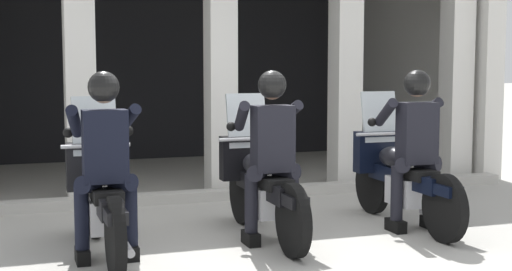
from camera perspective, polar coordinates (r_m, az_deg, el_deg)
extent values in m
plane|color=#A8A59E|center=(9.62, -5.08, -4.18)|extent=(80.00, 80.00, 0.00)
cube|color=black|center=(12.77, -7.39, 5.21)|extent=(7.96, 0.24, 3.09)
cube|color=silver|center=(12.41, 12.40, 5.11)|extent=(0.30, 4.22, 3.09)
cube|color=silver|center=(8.89, -13.66, 3.47)|extent=(0.35, 0.36, 2.65)
cube|color=silver|center=(9.21, -2.80, 3.70)|extent=(0.35, 0.36, 2.65)
cube|color=silver|center=(9.84, 7.01, 3.79)|extent=(0.35, 0.36, 2.65)
cube|color=silver|center=(10.72, 15.43, 3.79)|extent=(0.35, 0.36, 2.65)
cube|color=#B7B5AD|center=(8.87, -1.86, -4.60)|extent=(7.56, 0.24, 0.12)
cylinder|color=black|center=(7.06, -12.57, -5.28)|extent=(0.09, 0.64, 0.64)
cylinder|color=black|center=(5.70, -10.99, -7.89)|extent=(0.09, 0.64, 0.64)
cube|color=black|center=(7.02, -12.61, -3.62)|extent=(0.14, 0.44, 0.08)
cube|color=silver|center=(6.32, -11.82, -6.10)|extent=(0.28, 0.44, 0.28)
cube|color=black|center=(6.34, -11.90, -4.86)|extent=(0.18, 1.24, 0.16)
ellipsoid|color=#1E2338|center=(6.53, -12.17, -2.96)|extent=(0.26, 0.48, 0.22)
cube|color=black|center=(6.15, -11.71, -4.51)|extent=(0.24, 0.52, 0.10)
cube|color=black|center=(5.72, -11.11, -6.03)|extent=(0.16, 0.48, 0.10)
cylinder|color=silver|center=(6.96, -12.56, -3.43)|extent=(0.05, 0.24, 0.53)
cube|color=black|center=(6.88, -12.53, -2.36)|extent=(0.52, 0.16, 0.44)
sphere|color=silver|center=(6.97, -12.62, -2.08)|extent=(0.18, 0.18, 0.18)
cube|color=silver|center=(6.82, -12.58, 0.74)|extent=(0.40, 0.14, 0.54)
cylinder|color=silver|center=(6.76, -12.47, -0.79)|extent=(0.62, 0.04, 0.04)
cylinder|color=silver|center=(6.04, -10.22, -8.50)|extent=(0.07, 0.55, 0.07)
cube|color=black|center=(6.08, -11.76, -0.83)|extent=(0.36, 0.22, 0.60)
cube|color=black|center=(6.19, -11.90, -0.53)|extent=(0.05, 0.02, 0.32)
sphere|color=tan|center=(6.06, -11.87, 3.47)|extent=(0.21, 0.21, 0.21)
sphere|color=black|center=(6.06, -11.88, 3.75)|extent=(0.26, 0.26, 0.26)
cylinder|color=black|center=(6.16, -10.43, -3.63)|extent=(0.26, 0.29, 0.17)
cylinder|color=black|center=(6.22, -9.83, -6.11)|extent=(0.12, 0.12, 0.53)
cube|color=black|center=(6.30, -9.80, -8.99)|extent=(0.11, 0.26, 0.12)
cylinder|color=black|center=(6.12, -13.03, -3.74)|extent=(0.26, 0.29, 0.17)
cylinder|color=black|center=(6.17, -13.53, -6.28)|extent=(0.12, 0.12, 0.53)
cube|color=black|center=(6.25, -13.46, -9.18)|extent=(0.11, 0.26, 0.12)
cylinder|color=black|center=(6.32, -10.08, 1.18)|extent=(0.19, 0.48, 0.31)
sphere|color=black|center=(6.54, -10.00, 0.36)|extent=(0.09, 0.09, 0.09)
cylinder|color=black|center=(6.26, -14.06, 1.06)|extent=(0.19, 0.48, 0.31)
sphere|color=black|center=(6.48, -14.54, 0.22)|extent=(0.09, 0.09, 0.09)
cylinder|color=black|center=(7.49, -1.07, -4.52)|extent=(0.09, 0.64, 0.64)
cylinder|color=black|center=(6.19, 2.92, -6.69)|extent=(0.09, 0.64, 0.64)
cube|color=black|center=(7.45, -1.08, -2.94)|extent=(0.14, 0.44, 0.08)
cube|color=silver|center=(6.78, 0.88, -5.17)|extent=(0.28, 0.44, 0.28)
cube|color=black|center=(6.80, 0.73, -4.02)|extent=(0.18, 1.24, 0.16)
ellipsoid|color=black|center=(6.98, 0.13, -2.27)|extent=(0.26, 0.48, 0.22)
cube|color=black|center=(6.62, 1.26, -3.67)|extent=(0.24, 0.52, 0.10)
cube|color=black|center=(6.21, 2.73, -5.00)|extent=(0.16, 0.48, 0.10)
cylinder|color=silver|center=(7.39, -0.93, -2.76)|extent=(0.05, 0.24, 0.53)
cube|color=black|center=(7.31, -0.79, -1.75)|extent=(0.52, 0.16, 0.44)
sphere|color=silver|center=(7.41, -1.03, -1.50)|extent=(0.18, 0.18, 0.18)
cube|color=silver|center=(7.26, -0.75, 1.17)|extent=(0.40, 0.14, 0.54)
cylinder|color=silver|center=(7.20, -0.55, -0.26)|extent=(0.62, 0.04, 0.04)
cylinder|color=silver|center=(6.54, 2.92, -7.32)|extent=(0.07, 0.55, 0.07)
cube|color=black|center=(6.55, 1.33, -0.24)|extent=(0.36, 0.22, 0.60)
cube|color=#591414|center=(6.66, 0.97, 0.03)|extent=(0.05, 0.02, 0.32)
sphere|color=#936B51|center=(6.54, 1.28, 3.74)|extent=(0.21, 0.21, 0.21)
sphere|color=black|center=(6.54, 1.28, 4.01)|extent=(0.26, 0.26, 0.26)
cylinder|color=black|center=(6.66, 2.39, -2.84)|extent=(0.26, 0.29, 0.17)
cylinder|color=black|center=(6.73, 2.86, -5.13)|extent=(0.12, 0.12, 0.53)
cube|color=black|center=(6.80, 2.82, -7.81)|extent=(0.11, 0.26, 0.12)
cylinder|color=black|center=(6.56, 0.11, -2.96)|extent=(0.26, 0.29, 0.17)
cylinder|color=black|center=(6.59, -0.38, -5.35)|extent=(0.12, 0.12, 0.53)
cube|color=black|center=(6.67, -0.41, -8.08)|extent=(0.11, 0.26, 0.12)
cylinder|color=black|center=(6.83, 2.40, 1.60)|extent=(0.19, 0.48, 0.31)
sphere|color=black|center=(7.04, 2.08, 0.83)|extent=(0.09, 0.09, 0.09)
cylinder|color=black|center=(6.68, -1.12, 1.51)|extent=(0.19, 0.48, 0.31)
sphere|color=black|center=(6.88, -1.97, 0.71)|extent=(0.09, 0.09, 0.09)
cylinder|color=black|center=(8.10, 9.11, -3.81)|extent=(0.09, 0.64, 0.64)
cylinder|color=black|center=(6.91, 14.59, -5.56)|extent=(0.09, 0.64, 0.64)
cube|color=black|center=(8.06, 9.14, -2.35)|extent=(0.14, 0.44, 0.08)
cube|color=silver|center=(7.44, 11.84, -4.31)|extent=(0.28, 0.44, 0.28)
cube|color=black|center=(7.46, 11.66, -3.26)|extent=(0.18, 1.24, 0.16)
ellipsoid|color=black|center=(7.63, 10.85, -1.69)|extent=(0.26, 0.48, 0.22)
cube|color=black|center=(7.30, 12.39, -2.92)|extent=(0.24, 0.52, 0.10)
cube|color=black|center=(6.93, 14.35, -4.05)|extent=(0.16, 0.48, 0.10)
cylinder|color=silver|center=(8.01, 9.34, -2.18)|extent=(0.05, 0.24, 0.53)
cube|color=black|center=(7.94, 9.56, -1.23)|extent=(0.52, 0.16, 0.44)
sphere|color=silver|center=(8.02, 9.23, -1.01)|extent=(0.18, 0.18, 0.18)
cube|color=silver|center=(7.88, 9.68, 1.46)|extent=(0.40, 0.14, 0.54)
cylinder|color=silver|center=(7.83, 9.94, 0.14)|extent=(0.62, 0.04, 0.04)
cylinder|color=silver|center=(7.25, 14.04, -6.18)|extent=(0.07, 0.55, 0.07)
cube|color=black|center=(7.24, 12.54, 0.19)|extent=(0.36, 0.22, 0.60)
cube|color=black|center=(7.34, 12.05, 0.43)|extent=(0.05, 0.02, 0.32)
sphere|color=tan|center=(7.22, 12.53, 3.80)|extent=(0.21, 0.21, 0.21)
sphere|color=black|center=(7.22, 12.54, 4.04)|extent=(0.26, 0.26, 0.26)
cylinder|color=black|center=(7.36, 13.34, -2.16)|extent=(0.26, 0.29, 0.17)
cylinder|color=black|center=(7.44, 13.68, -4.24)|extent=(0.12, 0.12, 0.53)
cube|color=black|center=(7.51, 13.58, -6.67)|extent=(0.11, 0.26, 0.12)
cylinder|color=black|center=(7.22, 11.45, -2.28)|extent=(0.26, 0.29, 0.17)
cylinder|color=black|center=(7.23, 11.00, -4.46)|extent=(0.12, 0.12, 0.53)
cube|color=black|center=(7.30, 10.91, -6.96)|extent=(0.11, 0.26, 0.12)
cylinder|color=black|center=(7.53, 13.09, 1.84)|extent=(0.19, 0.48, 0.31)
sphere|color=black|center=(7.74, 12.50, 1.14)|extent=(0.09, 0.09, 0.09)
cylinder|color=black|center=(7.31, 10.16, 1.78)|extent=(0.19, 0.48, 0.31)
sphere|color=black|center=(7.48, 9.10, 1.05)|extent=(0.09, 0.09, 0.09)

